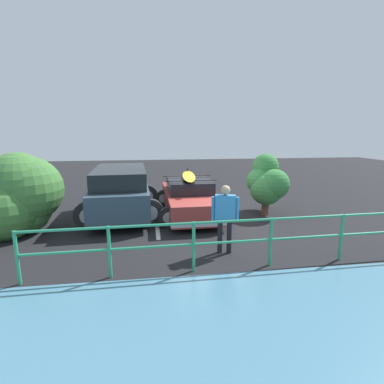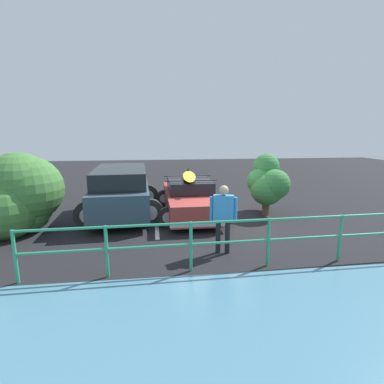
{
  "view_description": "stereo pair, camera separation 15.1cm",
  "coord_description": "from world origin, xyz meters",
  "px_view_note": "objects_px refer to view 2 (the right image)",
  "views": [
    {
      "loc": [
        2.06,
        9.75,
        2.96
      ],
      "look_at": [
        0.66,
        -0.03,
        0.95
      ],
      "focal_mm": 28.0,
      "sensor_mm": 36.0,
      "label": 1
    },
    {
      "loc": [
        1.91,
        9.77,
        2.96
      ],
      "look_at": [
        0.66,
        -0.03,
        0.95
      ],
      "focal_mm": 28.0,
      "sensor_mm": 36.0,
      "label": 2
    }
  ],
  "objects_px": {
    "suv_car": "(121,191)",
    "person_bystander": "(223,213)",
    "sedan_car": "(190,197)",
    "bush_near_right": "(21,196)",
    "bush_near_left": "(267,184)"
  },
  "relations": [
    {
      "from": "suv_car",
      "to": "bush_near_right",
      "type": "distance_m",
      "value": 3.08
    },
    {
      "from": "sedan_car",
      "to": "person_bystander",
      "type": "bearing_deg",
      "value": 96.09
    },
    {
      "from": "bush_near_left",
      "to": "sedan_car",
      "type": "bearing_deg",
      "value": -7.5
    },
    {
      "from": "suv_car",
      "to": "bush_near_left",
      "type": "height_order",
      "value": "bush_near_left"
    },
    {
      "from": "suv_car",
      "to": "person_bystander",
      "type": "bearing_deg",
      "value": 126.98
    },
    {
      "from": "person_bystander",
      "to": "bush_near_right",
      "type": "distance_m",
      "value": 5.97
    },
    {
      "from": "suv_car",
      "to": "bush_near_right",
      "type": "xyz_separation_m",
      "value": [
        2.72,
        1.44,
        0.21
      ]
    },
    {
      "from": "suv_car",
      "to": "bush_near_right",
      "type": "height_order",
      "value": "bush_near_right"
    },
    {
      "from": "sedan_car",
      "to": "bush_near_right",
      "type": "bearing_deg",
      "value": 14.57
    },
    {
      "from": "sedan_car",
      "to": "suv_car",
      "type": "distance_m",
      "value": 2.43
    },
    {
      "from": "bush_near_left",
      "to": "bush_near_right",
      "type": "bearing_deg",
      "value": 7.05
    },
    {
      "from": "sedan_car",
      "to": "suv_car",
      "type": "height_order",
      "value": "suv_car"
    },
    {
      "from": "bush_near_left",
      "to": "bush_near_right",
      "type": "relative_size",
      "value": 0.88
    },
    {
      "from": "sedan_car",
      "to": "bush_near_right",
      "type": "xyz_separation_m",
      "value": [
        5.13,
        1.33,
        0.5
      ]
    },
    {
      "from": "bush_near_right",
      "to": "suv_car",
      "type": "bearing_deg",
      "value": -152.14
    }
  ]
}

